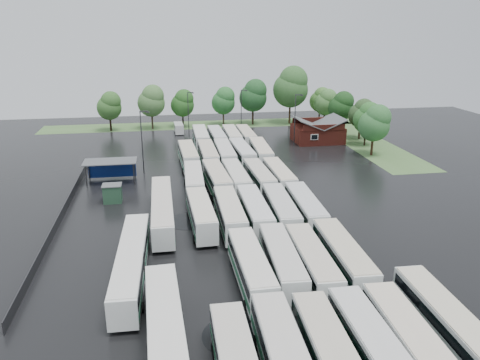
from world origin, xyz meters
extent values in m
plane|color=black|center=(0.00, 0.00, 0.00)|extent=(160.00, 160.00, 0.00)
cube|color=maroon|center=(24.00, 42.80, 1.70)|extent=(10.00, 8.00, 3.40)
cube|color=#4C4F51|center=(21.50, 42.80, 4.30)|extent=(5.07, 8.60, 2.19)
cube|color=#4C4F51|center=(26.50, 42.80, 4.30)|extent=(5.07, 8.60, 2.19)
cube|color=maroon|center=(24.00, 38.80, 3.90)|extent=(9.00, 0.20, 1.20)
cube|color=silver|center=(22.00, 38.75, 2.00)|extent=(1.60, 0.12, 1.20)
cylinder|color=#2D2D30|center=(-20.80, 20.00, 1.70)|extent=(0.16, 0.16, 3.40)
cylinder|color=#2D2D30|center=(-13.60, 20.00, 1.70)|extent=(0.16, 0.16, 3.40)
cylinder|color=#2D2D30|center=(-20.80, 23.20, 1.70)|extent=(0.16, 0.16, 3.40)
cylinder|color=#2D2D30|center=(-13.60, 23.20, 1.70)|extent=(0.16, 0.16, 3.40)
cube|color=#4C4F51|center=(-17.20, 21.60, 3.50)|extent=(8.20, 4.20, 0.15)
cube|color=navy|center=(-17.20, 23.50, 1.60)|extent=(7.60, 0.08, 2.60)
cube|color=#20422C|center=(-16.20, 12.60, 1.25)|extent=(2.50, 2.00, 2.50)
cube|color=#4C4F51|center=(-16.20, 12.60, 2.56)|extent=(2.70, 2.20, 0.12)
cube|color=#496F37|center=(2.00, 64.80, 0.01)|extent=(80.00, 10.00, 0.01)
cube|color=#496F37|center=(34.00, 42.80, 0.01)|extent=(10.00, 50.00, 0.01)
cube|color=#2D2D30|center=(-22.20, 8.00, 0.60)|extent=(0.10, 50.00, 1.20)
cube|color=beige|center=(-4.52, -26.18, 3.26)|extent=(2.49, 11.70, 0.12)
cylinder|color=black|center=(-4.52, -22.33, 0.45)|extent=(2.56, 0.96, 0.96)
cube|color=silver|center=(-1.16, -25.78, 1.92)|extent=(2.96, 12.68, 2.89)
cube|color=black|center=(-1.16, -25.78, 2.50)|extent=(3.01, 12.18, 0.93)
cube|color=beige|center=(-1.16, -25.78, 3.42)|extent=(2.84, 12.30, 0.13)
cylinder|color=black|center=(-1.16, -21.74, 0.47)|extent=(2.68, 1.01, 1.01)
cube|color=silver|center=(2.03, -26.18, 1.91)|extent=(3.07, 12.66, 2.88)
cube|color=black|center=(2.03, -26.18, 2.49)|extent=(3.11, 12.16, 0.92)
cube|color=beige|center=(2.03, -26.18, 3.41)|extent=(2.95, 12.28, 0.13)
cylinder|color=black|center=(2.03, -22.16, 0.47)|extent=(2.67, 1.01, 1.01)
cube|color=silver|center=(5.35, -25.75, 1.89)|extent=(2.74, 12.44, 2.84)
cube|color=black|center=(5.35, -25.75, 2.46)|extent=(2.80, 11.94, 0.91)
cube|color=#1D583A|center=(5.35, -25.75, 1.26)|extent=(2.79, 12.19, 0.63)
cube|color=silver|center=(5.35, -25.75, 3.36)|extent=(2.64, 12.06, 0.12)
cylinder|color=black|center=(5.35, -21.78, 0.47)|extent=(2.64, 0.99, 0.99)
cube|color=silver|center=(8.20, -25.81, 1.92)|extent=(3.22, 12.75, 2.90)
cube|color=black|center=(8.20, -25.81, 2.50)|extent=(3.26, 12.25, 0.93)
cube|color=#20593D|center=(8.20, -25.81, 1.29)|extent=(3.26, 12.50, 0.64)
cube|color=beige|center=(8.20, -25.81, 3.42)|extent=(3.10, 12.37, 0.13)
cylinder|color=black|center=(8.20, -21.77, 0.47)|extent=(2.69, 1.01, 1.01)
cube|color=silver|center=(-1.04, -12.69, 1.89)|extent=(2.71, 12.43, 2.84)
cube|color=black|center=(-1.04, -12.69, 2.45)|extent=(2.77, 11.93, 0.91)
cube|color=#0F4C2C|center=(-1.04, -12.69, 1.26)|extent=(2.76, 12.18, 0.63)
cube|color=silver|center=(-1.04, -12.69, 3.36)|extent=(2.61, 12.05, 0.12)
cylinder|color=black|center=(-1.04, -16.66, 0.46)|extent=(2.63, 0.99, 0.99)
cylinder|color=black|center=(-1.04, -8.72, 0.46)|extent=(2.63, 0.99, 0.99)
cube|color=silver|center=(2.15, -12.10, 1.89)|extent=(3.22, 12.56, 2.85)
cube|color=black|center=(2.15, -12.10, 2.46)|extent=(3.26, 12.07, 0.91)
cube|color=#235B41|center=(2.15, -12.10, 1.27)|extent=(3.26, 12.32, 0.63)
cube|color=beige|center=(2.15, -12.10, 3.37)|extent=(3.10, 12.19, 0.12)
cylinder|color=black|center=(2.15, -16.08, 0.47)|extent=(2.65, 1.00, 1.00)
cylinder|color=black|center=(2.15, -8.11, 0.47)|extent=(2.65, 1.00, 1.00)
cube|color=silver|center=(5.00, -12.66, 1.89)|extent=(3.01, 12.51, 2.85)
cube|color=black|center=(5.00, -12.66, 2.46)|extent=(3.06, 12.01, 0.91)
cube|color=#0F5731|center=(5.00, -12.66, 1.26)|extent=(3.06, 12.26, 0.63)
cube|color=beige|center=(5.00, -12.66, 3.37)|extent=(2.90, 12.13, 0.12)
cylinder|color=black|center=(5.00, -16.64, 0.47)|extent=(2.64, 0.99, 0.99)
cylinder|color=black|center=(5.00, -8.69, 0.47)|extent=(2.64, 0.99, 0.99)
cube|color=silver|center=(8.39, -12.14, 1.94)|extent=(3.09, 12.81, 2.92)
cube|color=black|center=(8.39, -12.14, 2.52)|extent=(3.13, 12.31, 0.93)
cube|color=#1A5238|center=(8.39, -12.14, 1.29)|extent=(3.13, 12.56, 0.64)
cube|color=beige|center=(8.39, -12.14, 3.45)|extent=(2.97, 12.43, 0.13)
cylinder|color=black|center=(8.39, -16.21, 0.48)|extent=(2.71, 1.02, 1.02)
cylinder|color=black|center=(8.39, -8.06, 0.48)|extent=(2.71, 1.02, 1.02)
cube|color=silver|center=(-4.58, 1.49, 1.86)|extent=(2.94, 12.29, 2.80)
cube|color=black|center=(-4.58, 1.49, 2.42)|extent=(2.98, 11.81, 0.90)
cube|color=#1C5C3E|center=(-4.58, 1.49, 1.24)|extent=(2.98, 12.05, 0.62)
cube|color=beige|center=(-4.58, 1.49, 3.31)|extent=(2.83, 11.92, 0.12)
cylinder|color=black|center=(-4.58, -2.42, 0.46)|extent=(2.60, 0.98, 0.98)
cylinder|color=black|center=(-4.58, 5.40, 0.46)|extent=(2.60, 0.98, 0.98)
cube|color=silver|center=(-1.12, 0.93, 1.91)|extent=(2.72, 12.58, 2.88)
cube|color=black|center=(-1.12, 0.93, 2.49)|extent=(2.78, 12.08, 0.92)
cube|color=#1A4C31|center=(-1.12, 0.93, 1.28)|extent=(2.77, 12.33, 0.63)
cube|color=beige|center=(-1.12, 0.93, 3.40)|extent=(2.61, 12.20, 0.13)
cylinder|color=black|center=(-1.12, -3.09, 0.47)|extent=(2.67, 1.00, 1.00)
cylinder|color=black|center=(-1.12, 4.95, 0.47)|extent=(2.67, 1.00, 1.00)
cube|color=silver|center=(2.02, 1.06, 1.91)|extent=(2.72, 12.56, 2.87)
cube|color=black|center=(2.02, 1.06, 2.48)|extent=(2.77, 12.06, 0.92)
cube|color=#235E3E|center=(2.02, 1.06, 1.27)|extent=(2.77, 12.31, 0.63)
cube|color=silver|center=(2.02, 1.06, 3.39)|extent=(2.61, 12.18, 0.13)
cylinder|color=black|center=(2.02, -2.95, 0.47)|extent=(2.66, 1.00, 1.00)
cylinder|color=black|center=(2.02, 5.07, 0.47)|extent=(2.66, 1.00, 1.00)
cube|color=silver|center=(5.33, 1.00, 1.91)|extent=(3.16, 12.65, 2.87)
cube|color=black|center=(5.33, 1.00, 2.48)|extent=(3.20, 12.15, 0.92)
cube|color=#135C35|center=(5.33, 1.00, 1.28)|extent=(3.20, 12.40, 0.63)
cube|color=beige|center=(5.33, 1.00, 3.40)|extent=(3.04, 12.27, 0.13)
cylinder|color=black|center=(5.33, -3.02, 0.47)|extent=(2.67, 1.00, 1.00)
cylinder|color=black|center=(5.33, 5.01, 0.47)|extent=(2.67, 1.00, 1.00)
cube|color=silver|center=(8.56, 1.15, 1.90)|extent=(3.11, 12.57, 2.86)
cube|color=black|center=(8.56, 1.15, 2.47)|extent=(3.15, 12.07, 0.91)
cube|color=#125C33|center=(8.56, 1.15, 1.27)|extent=(3.15, 12.32, 0.63)
cube|color=silver|center=(8.56, 1.15, 3.38)|extent=(2.99, 12.19, 0.12)
cylinder|color=black|center=(8.56, -2.84, 0.47)|extent=(2.65, 1.00, 1.00)
cylinder|color=black|center=(8.56, 5.14, 0.47)|extent=(2.65, 1.00, 1.00)
cube|color=silver|center=(-4.55, 14.47, 1.87)|extent=(2.99, 12.35, 2.81)
cube|color=black|center=(-4.55, 14.47, 2.43)|extent=(3.03, 11.87, 0.90)
cube|color=#22543A|center=(-4.55, 14.47, 1.25)|extent=(3.03, 12.11, 0.62)
cube|color=silver|center=(-4.55, 14.47, 3.32)|extent=(2.87, 11.98, 0.12)
cylinder|color=black|center=(-4.55, 10.54, 0.46)|extent=(2.61, 0.98, 0.98)
cylinder|color=black|center=(-4.55, 18.39, 0.46)|extent=(2.61, 0.98, 0.98)
cube|color=silver|center=(-1.11, 14.58, 1.91)|extent=(3.21, 12.66, 2.88)
cube|color=black|center=(-1.11, 14.58, 2.48)|extent=(3.25, 12.17, 0.92)
cube|color=#165A34|center=(-1.11, 14.58, 1.28)|extent=(3.25, 12.42, 0.63)
cube|color=beige|center=(-1.11, 14.58, 3.40)|extent=(3.09, 12.28, 0.13)
cylinder|color=black|center=(-1.11, 10.56, 0.47)|extent=(2.67, 1.00, 1.00)
cylinder|color=black|center=(-1.11, 18.60, 0.47)|extent=(2.67, 1.00, 1.00)
cube|color=silver|center=(1.81, 14.46, 1.89)|extent=(2.80, 12.45, 2.84)
cube|color=black|center=(1.81, 14.46, 2.46)|extent=(2.85, 11.95, 0.91)
cube|color=#185D37|center=(1.81, 14.46, 1.26)|extent=(2.84, 12.20, 0.63)
cube|color=silver|center=(1.81, 14.46, 3.36)|extent=(2.69, 12.07, 0.12)
cylinder|color=black|center=(1.81, 10.49, 0.47)|extent=(2.64, 0.99, 0.99)
cylinder|color=black|center=(1.81, 18.43, 0.47)|extent=(2.64, 0.99, 0.99)
cube|color=silver|center=(5.38, 14.49, 1.84)|extent=(2.90, 12.16, 2.77)
cube|color=black|center=(5.38, 14.49, 2.39)|extent=(2.94, 11.67, 0.89)
cube|color=#22593F|center=(5.38, 14.49, 1.23)|extent=(2.94, 11.92, 0.61)
cube|color=beige|center=(5.38, 14.49, 3.27)|extent=(2.79, 11.79, 0.12)
cylinder|color=black|center=(5.38, 10.62, 0.45)|extent=(2.57, 0.97, 0.97)
cylinder|color=black|center=(5.38, 18.36, 0.45)|extent=(2.57, 0.97, 0.97)
cube|color=silver|center=(8.48, 14.54, 1.85)|extent=(2.60, 12.16, 2.78)
cube|color=black|center=(8.48, 14.54, 2.40)|extent=(2.66, 11.67, 0.89)
cube|color=#105433|center=(8.48, 14.54, 1.23)|extent=(2.65, 11.91, 0.61)
cube|color=beige|center=(8.48, 14.54, 3.29)|extent=(2.49, 11.79, 0.12)
cylinder|color=black|center=(8.48, 10.66, 0.46)|extent=(2.58, 0.97, 0.97)
cylinder|color=black|center=(8.48, 18.43, 0.46)|extent=(2.58, 0.97, 0.97)
cube|color=silver|center=(-4.55, 28.50, 1.91)|extent=(3.06, 12.66, 2.88)
cube|color=black|center=(-4.55, 28.50, 2.49)|extent=(3.11, 12.16, 0.92)
cube|color=#135534|center=(-4.55, 28.50, 1.28)|extent=(3.10, 12.41, 0.63)
cube|color=beige|center=(-4.55, 28.50, 3.41)|extent=(2.94, 12.28, 0.13)
cylinder|color=black|center=(-4.55, 24.47, 0.47)|extent=(2.67, 1.01, 1.01)
cylinder|color=black|center=(-4.55, 32.52, 0.47)|extent=(2.67, 1.01, 1.01)
cube|color=silver|center=(-1.09, 28.12, 1.93)|extent=(2.70, 12.67, 2.90)
cube|color=black|center=(-1.09, 28.12, 2.51)|extent=(2.76, 12.17, 0.93)
cube|color=#24583E|center=(-1.09, 28.12, 1.29)|extent=(2.75, 12.42, 0.64)
cube|color=beige|center=(-1.09, 28.12, 3.43)|extent=(2.59, 12.29, 0.13)
cylinder|color=black|center=(-1.09, 24.07, 0.47)|extent=(2.69, 1.01, 1.01)
cylinder|color=black|center=(-1.09, 32.17, 0.47)|extent=(2.69, 1.01, 1.01)
cube|color=silver|center=(1.95, 28.24, 1.93)|extent=(2.77, 12.73, 2.91)
cube|color=black|center=(1.95, 28.24, 2.51)|extent=(2.83, 12.22, 0.93)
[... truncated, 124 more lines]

